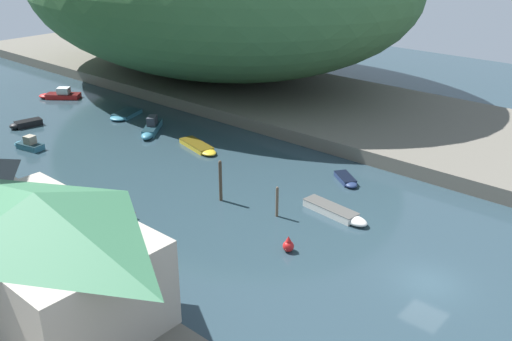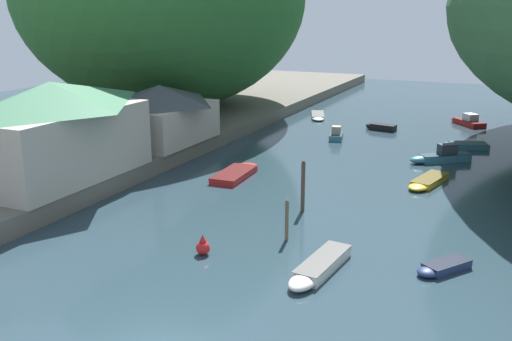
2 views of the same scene
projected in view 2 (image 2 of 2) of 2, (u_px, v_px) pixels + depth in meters
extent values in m
plane|color=#283D47|center=(354.00, 167.00, 48.53)|extent=(130.00, 130.00, 0.00)
cube|color=#666056|center=(116.00, 134.00, 58.15)|extent=(22.00, 120.00, 1.35)
cube|color=#B2A899|center=(55.00, 144.00, 40.11)|extent=(7.31, 12.78, 4.89)
pyramid|color=#38704C|center=(50.00, 95.00, 39.19)|extent=(7.89, 13.80, 1.91)
cube|color=#B2A899|center=(160.00, 123.00, 51.45)|extent=(6.97, 9.74, 3.37)
pyramid|color=#3D4247|center=(159.00, 95.00, 50.76)|extent=(7.53, 10.52, 1.74)
cube|color=red|center=(234.00, 175.00, 45.30)|extent=(2.33, 5.02, 0.48)
ellipsoid|color=red|center=(246.00, 167.00, 47.51)|extent=(2.10, 2.56, 0.48)
cube|color=#450A0A|center=(234.00, 172.00, 45.23)|extent=(2.37, 5.12, 0.03)
cube|color=black|center=(383.00, 127.00, 63.30)|extent=(2.91, 1.73, 0.65)
ellipsoid|color=black|center=(372.00, 126.00, 64.04)|extent=(1.55, 1.42, 0.65)
cube|color=black|center=(383.00, 124.00, 63.20)|extent=(2.97, 1.76, 0.03)
cube|color=silver|center=(323.00, 264.00, 29.30)|extent=(1.80, 4.64, 0.58)
ellipsoid|color=silver|center=(304.00, 281.00, 27.41)|extent=(1.49, 2.38, 0.58)
cube|color=#504E4A|center=(323.00, 258.00, 29.21)|extent=(1.83, 4.74, 0.03)
cube|color=gold|center=(430.00, 180.00, 43.95)|extent=(2.47, 4.52, 0.46)
ellipsoid|color=gold|center=(419.00, 187.00, 42.31)|extent=(1.89, 2.42, 0.46)
cube|color=#4C3E0E|center=(430.00, 177.00, 43.88)|extent=(2.52, 4.61, 0.03)
cube|color=white|center=(318.00, 115.00, 71.45)|extent=(2.98, 4.98, 0.38)
ellipsoid|color=white|center=(318.00, 119.00, 69.17)|extent=(2.13, 2.71, 0.38)
cube|color=#525252|center=(318.00, 114.00, 71.39)|extent=(3.04, 5.08, 0.03)
cube|color=teal|center=(469.00, 146.00, 55.14)|extent=(3.92, 3.14, 0.46)
ellipsoid|color=teal|center=(451.00, 145.00, 55.25)|extent=(2.29, 2.45, 0.46)
cube|color=#132A33|center=(469.00, 143.00, 55.07)|extent=(4.00, 3.20, 0.03)
cube|color=red|center=(469.00, 123.00, 65.99)|extent=(3.91, 4.30, 0.57)
ellipsoid|color=red|center=(459.00, 120.00, 67.92)|extent=(2.55, 2.62, 0.57)
cube|color=#450A0A|center=(469.00, 120.00, 65.91)|extent=(3.99, 4.39, 0.03)
cube|color=silver|center=(470.00, 117.00, 65.68)|extent=(1.83, 1.87, 0.82)
cube|color=teal|center=(336.00, 137.00, 58.86)|extent=(1.79, 2.89, 0.56)
ellipsoid|color=teal|center=(337.00, 134.00, 60.12)|extent=(1.46, 1.56, 0.56)
cube|color=#132A33|center=(336.00, 134.00, 58.78)|extent=(1.83, 2.95, 0.03)
cube|color=#9E937F|center=(336.00, 130.00, 58.59)|extent=(1.06, 1.10, 0.84)
cube|color=teal|center=(445.00, 158.00, 50.08)|extent=(4.31, 3.76, 0.68)
ellipsoid|color=teal|center=(422.00, 160.00, 49.57)|extent=(2.51, 2.33, 0.68)
cube|color=#132A33|center=(445.00, 154.00, 49.98)|extent=(4.40, 3.83, 0.03)
cube|color=#333842|center=(447.00, 149.00, 49.90)|extent=(1.78, 1.66, 0.91)
cube|color=navy|center=(447.00, 266.00, 29.15)|extent=(2.38, 2.72, 0.45)
ellipsoid|color=navy|center=(429.00, 272.00, 28.53)|extent=(1.60, 1.65, 0.45)
cube|color=black|center=(447.00, 262.00, 29.09)|extent=(2.43, 2.77, 0.03)
cylinder|color=brown|center=(287.00, 221.00, 32.72)|extent=(0.21, 0.21, 2.33)
sphere|color=brown|center=(287.00, 201.00, 32.40)|extent=(0.19, 0.19, 0.19)
cylinder|color=#4C3D2D|center=(303.00, 187.00, 37.41)|extent=(0.26, 0.26, 3.30)
sphere|color=#4C3D2D|center=(304.00, 162.00, 36.95)|extent=(0.24, 0.24, 0.24)
sphere|color=red|center=(203.00, 248.00, 30.97)|extent=(0.78, 0.78, 0.78)
cone|color=red|center=(203.00, 238.00, 30.81)|extent=(0.39, 0.39, 0.39)
cylinder|color=#282D3D|center=(101.00, 164.00, 42.56)|extent=(0.13, 0.13, 0.85)
cylinder|color=#282D3D|center=(102.00, 163.00, 42.73)|extent=(0.13, 0.13, 0.85)
cube|color=#2D2D33|center=(100.00, 154.00, 42.45)|extent=(0.30, 0.42, 0.62)
sphere|color=#9E7051|center=(100.00, 149.00, 42.34)|extent=(0.22, 0.22, 0.22)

